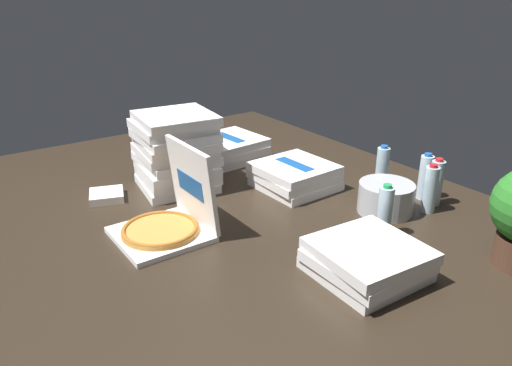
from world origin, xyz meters
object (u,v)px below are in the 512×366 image
object	(u,v)px
pizza_stack_left_mid	(367,260)
water_bottle_3	(425,177)
pizza_stack_left_near	(176,151)
pizza_stack_center_far	(295,176)
open_pizza_box	(169,219)
water_bottle_4	(436,183)
napkin_pile	(107,195)
water_bottle_1	(430,189)
pizza_stack_right_near	(230,148)
ice_bucket	(386,198)
water_bottle_2	(385,212)
water_bottle_0	(382,168)

from	to	relation	value
pizza_stack_left_mid	water_bottle_3	bearing A→B (deg)	113.02
pizza_stack_left_near	pizza_stack_center_far	distance (m)	0.65
open_pizza_box	water_bottle_4	size ratio (longest dim) A/B	1.62
open_pizza_box	napkin_pile	distance (m)	0.55
pizza_stack_center_far	water_bottle_1	size ratio (longest dim) A/B	1.62
napkin_pile	pizza_stack_left_mid	bearing A→B (deg)	24.10
pizza_stack_right_near	ice_bucket	distance (m)	1.11
pizza_stack_center_far	napkin_pile	size ratio (longest dim) A/B	2.38
pizza_stack_left_mid	ice_bucket	xyz separation A→B (m)	(-0.34, 0.49, 0.01)
pizza_stack_center_far	water_bottle_2	xyz separation A→B (m)	(0.65, -0.03, 0.05)
water_bottle_4	napkin_pile	size ratio (longest dim) A/B	1.47
pizza_stack_left_near	water_bottle_0	size ratio (longest dim) A/B	1.78
water_bottle_1	water_bottle_3	bearing A→B (deg)	135.28
open_pizza_box	water_bottle_3	world-z (taller)	open_pizza_box
water_bottle_4	ice_bucket	bearing A→B (deg)	-107.62
pizza_stack_left_mid	pizza_stack_right_near	distance (m)	1.46
pizza_stack_right_near	napkin_pile	world-z (taller)	pizza_stack_right_near
pizza_stack_left_near	pizza_stack_left_mid	xyz separation A→B (m)	(1.21, 0.19, -0.14)
pizza_stack_right_near	ice_bucket	bearing A→B (deg)	10.49
pizza_stack_left_near	napkin_pile	size ratio (longest dim) A/B	2.62
pizza_stack_left_mid	pizza_stack_center_far	world-z (taller)	pizza_stack_center_far
pizza_stack_center_far	water_bottle_3	bearing A→B (deg)	42.74
water_bottle_1	water_bottle_4	size ratio (longest dim) A/B	1.00
pizza_stack_center_far	water_bottle_3	distance (m)	0.67
ice_bucket	napkin_pile	bearing A→B (deg)	-131.33
pizza_stack_left_mid	water_bottle_1	size ratio (longest dim) A/B	1.67
open_pizza_box	water_bottle_3	size ratio (longest dim) A/B	1.62
pizza_stack_left_mid	water_bottle_1	bearing A→B (deg)	108.10
pizza_stack_left_near	water_bottle_4	xyz separation A→B (m)	(0.95, 0.95, -0.09)
pizza_stack_left_mid	water_bottle_2	xyz separation A→B (m)	(-0.18, 0.30, 0.05)
pizza_stack_left_near	napkin_pile	bearing A→B (deg)	-99.61
water_bottle_1	napkin_pile	xyz separation A→B (m)	(-1.05, -1.23, -0.10)
pizza_stack_left_mid	water_bottle_0	size ratio (longest dim) A/B	1.67
open_pizza_box	water_bottle_2	world-z (taller)	open_pizza_box
pizza_stack_left_mid	water_bottle_2	world-z (taller)	water_bottle_2
open_pizza_box	pizza_stack_center_far	distance (m)	0.80
water_bottle_4	water_bottle_3	bearing A→B (deg)	166.27
pizza_stack_left_near	pizza_stack_left_mid	size ratio (longest dim) A/B	1.07
ice_bucket	water_bottle_4	xyz separation A→B (m)	(0.08, 0.27, 0.04)
ice_bucket	water_bottle_1	distance (m)	0.22
pizza_stack_left_mid	ice_bucket	world-z (taller)	ice_bucket
water_bottle_2	pizza_stack_left_mid	bearing A→B (deg)	-59.02
open_pizza_box	water_bottle_2	xyz separation A→B (m)	(0.56, 0.77, 0.04)
ice_bucket	pizza_stack_right_near	bearing A→B (deg)	-169.51
pizza_stack_left_near	ice_bucket	size ratio (longest dim) A/B	1.65
water_bottle_1	water_bottle_4	world-z (taller)	same
pizza_stack_left_mid	water_bottle_0	bearing A→B (deg)	128.03
water_bottle_4	open_pizza_box	bearing A→B (deg)	-111.49
pizza_stack_right_near	water_bottle_0	size ratio (longest dim) A/B	1.66
water_bottle_3	water_bottle_0	bearing A→B (deg)	-158.74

